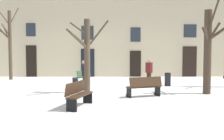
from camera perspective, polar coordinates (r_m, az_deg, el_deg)
name	(u,v)px	position (r m, az deg, el deg)	size (l,w,h in m)	color
ground_plane	(112,91)	(13.42, 0.07, -4.78)	(38.18, 38.18, 0.00)	white
building_facade	(111,29)	(22.73, -0.15, 9.36)	(23.87, 0.60, 8.49)	beige
tree_foreground	(208,48)	(13.21, 20.90, 4.65)	(1.26, 2.36, 4.52)	#423326
tree_near_facade	(87,53)	(12.66, -5.77, 3.80)	(2.14, 2.31, 3.70)	#4C3D2D
tree_left_of_center	(9,43)	(21.28, -22.22, 5.77)	(1.76, 1.70, 5.73)	#4C3D2D
litter_bin	(168,79)	(15.98, 12.50, -2.08)	(0.40, 0.40, 0.82)	black
bench_far_corner	(79,94)	(9.31, -7.56, -5.40)	(0.86, 1.76, 0.94)	#3D2819
bench_back_to_back_left	(82,77)	(16.68, -6.78, -1.58)	(1.09, 1.65, 0.93)	#2D4C33
bench_back_to_back_right	(144,87)	(11.58, 7.29, -3.78)	(1.68, 1.03, 0.93)	#3D2819
person_near_bench	(149,71)	(15.54, 8.37, -0.16)	(0.42, 0.43, 1.73)	#2D271E
person_strolling	(84,74)	(13.81, -6.38, -0.86)	(0.24, 0.39, 1.62)	#2D271E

